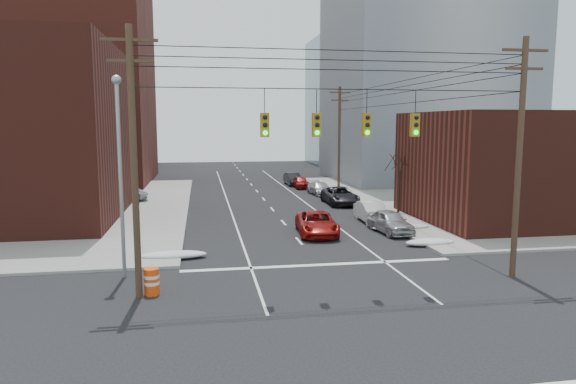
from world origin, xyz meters
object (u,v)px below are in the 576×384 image
object	(u,v)px
red_pickup	(317,223)
lot_car_b	(116,193)
parked_car_c	(340,196)
parked_car_b	(372,212)
construction_barrel	(152,281)
lot_car_a	(74,204)
parked_car_e	(301,182)
parked_car_f	(293,179)
lot_car_c	(26,207)
lot_car_d	(70,198)
parked_car_a	(390,222)
parked_car_d	(320,188)

from	to	relation	value
red_pickup	lot_car_b	xyz separation A→B (m)	(-15.05, 16.17, 0.21)
red_pickup	parked_car_c	size ratio (longest dim) A/B	0.96
parked_car_b	parked_car_c	size ratio (longest dim) A/B	0.82
construction_barrel	lot_car_a	bearing A→B (deg)	110.43
parked_car_e	parked_car_f	size ratio (longest dim) A/B	0.89
red_pickup	parked_car_b	bearing A→B (deg)	39.45
red_pickup	parked_car_e	bearing A→B (deg)	86.41
parked_car_b	red_pickup	bearing A→B (deg)	-144.62
parked_car_f	parked_car_c	bearing A→B (deg)	-85.13
parked_car_b	lot_car_c	xyz separation A→B (m)	(-25.68, 6.53, 0.05)
parked_car_b	lot_car_c	distance (m)	26.50
lot_car_b	lot_car_d	world-z (taller)	lot_car_b
red_pickup	lot_car_d	world-z (taller)	lot_car_d
parked_car_b	parked_car_c	xyz separation A→B (m)	(-0.01, 8.75, 0.02)
red_pickup	parked_car_f	world-z (taller)	red_pickup
parked_car_a	construction_barrel	world-z (taller)	parked_car_a
parked_car_a	lot_car_a	xyz separation A→B (m)	(-22.30, 11.09, 0.06)
red_pickup	parked_car_a	bearing A→B (deg)	1.23
parked_car_c	lot_car_d	world-z (taller)	lot_car_d
red_pickup	parked_car_c	bearing A→B (deg)	73.03
parked_car_c	lot_car_b	xyz separation A→B (m)	(-19.94, 4.07, 0.18)
parked_car_c	lot_car_c	bearing A→B (deg)	-174.94
parked_car_c	construction_barrel	bearing A→B (deg)	-122.42
parked_car_b	lot_car_c	size ratio (longest dim) A/B	1.02
parked_car_d	lot_car_d	distance (m)	23.47
construction_barrel	parked_car_b	bearing A→B (deg)	43.80
parked_car_f	lot_car_b	world-z (taller)	lot_car_b
lot_car_d	construction_barrel	distance (m)	25.93
parked_car_d	lot_car_b	distance (m)	19.72
parked_car_d	lot_car_a	xyz separation A→B (m)	(-21.93, -7.72, 0.17)
parked_car_d	parked_car_c	bearing A→B (deg)	-92.77
parked_car_f	parked_car_d	bearing A→B (deg)	-83.15
parked_car_d	parked_car_f	world-z (taller)	parked_car_f
parked_car_b	lot_car_b	size ratio (longest dim) A/B	0.80
parked_car_b	lot_car_b	distance (m)	23.71
red_pickup	construction_barrel	world-z (taller)	red_pickup
parked_car_b	parked_car_c	world-z (taller)	parked_car_c
parked_car_d	lot_car_d	world-z (taller)	lot_car_d
parked_car_a	lot_car_c	size ratio (longest dim) A/B	0.99
parked_car_f	lot_car_a	world-z (taller)	lot_car_a
red_pickup	parked_car_b	size ratio (longest dim) A/B	1.16
parked_car_c	lot_car_b	distance (m)	20.35
parked_car_e	lot_car_b	size ratio (longest dim) A/B	0.68
lot_car_c	lot_car_d	size ratio (longest dim) A/B	1.08
red_pickup	parked_car_a	size ratio (longest dim) A/B	1.19
parked_car_a	construction_barrel	xyz separation A→B (m)	(-14.40, -10.13, -0.17)
parked_car_c	parked_car_f	xyz separation A→B (m)	(-1.59, 15.18, -0.04)
lot_car_b	lot_car_c	distance (m)	8.51
lot_car_c	construction_barrel	xyz separation A→B (m)	(11.28, -20.34, -0.21)
parked_car_f	lot_car_d	world-z (taller)	lot_car_d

